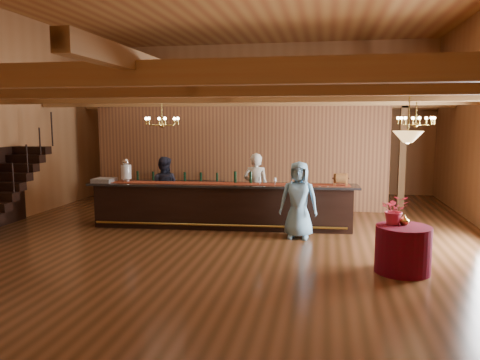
% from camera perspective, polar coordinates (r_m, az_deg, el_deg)
% --- Properties ---
extents(floor, '(14.00, 14.00, 0.00)m').
position_cam_1_polar(floor, '(11.11, -1.17, -6.68)').
color(floor, brown).
rests_on(floor, ground).
extents(wall_back, '(12.00, 0.10, 5.50)m').
position_cam_1_polar(wall_back, '(17.70, 3.39, 7.49)').
color(wall_back, '#9B673C').
rests_on(wall_back, floor).
extents(wall_front, '(12.00, 0.10, 5.50)m').
position_cam_1_polar(wall_front, '(4.17, -21.08, 7.76)').
color(wall_front, '#9B673C').
rests_on(wall_front, floor).
extents(beam_grid, '(11.90, 13.90, 0.39)m').
position_cam_1_polar(beam_grid, '(11.30, -0.69, 10.13)').
color(beam_grid, brown).
rests_on(beam_grid, wall_left).
extents(support_posts, '(9.20, 10.20, 3.20)m').
position_cam_1_polar(support_posts, '(10.35, -1.74, 1.29)').
color(support_posts, brown).
rests_on(support_posts, floor).
extents(partition_wall, '(9.00, 0.18, 3.10)m').
position_cam_1_polar(partition_wall, '(14.36, -0.34, 2.77)').
color(partition_wall, brown).
rests_on(partition_wall, floor).
extents(staircase, '(1.00, 2.80, 2.00)m').
position_cam_1_polar(staircase, '(12.54, -27.13, -1.22)').
color(staircase, black).
rests_on(staircase, floor).
extents(backroom_boxes, '(4.10, 0.60, 1.10)m').
position_cam_1_polar(backroom_boxes, '(16.39, 1.68, -0.26)').
color(backroom_boxes, black).
rests_on(backroom_boxes, floor).
extents(tasting_bar, '(6.74, 1.29, 1.13)m').
position_cam_1_polar(tasting_bar, '(11.71, -2.23, -3.12)').
color(tasting_bar, black).
rests_on(tasting_bar, floor).
extents(beverage_dispenser, '(0.26, 0.26, 0.60)m').
position_cam_1_polar(beverage_dispenser, '(12.27, -13.71, 1.10)').
color(beverage_dispenser, silver).
rests_on(beverage_dispenser, tasting_bar).
extents(glass_rack_tray, '(0.50, 0.50, 0.10)m').
position_cam_1_polar(glass_rack_tray, '(12.40, -16.23, -0.03)').
color(glass_rack_tray, gray).
rests_on(glass_rack_tray, tasting_bar).
extents(raffle_drum, '(0.34, 0.24, 0.30)m').
position_cam_1_polar(raffle_drum, '(11.47, 12.18, 0.17)').
color(raffle_drum, '#945D2A').
rests_on(raffle_drum, tasting_bar).
extents(bar_bottle_0, '(0.07, 0.07, 0.30)m').
position_cam_1_polar(bar_bottle_0, '(11.69, -0.59, 0.33)').
color(bar_bottle_0, black).
rests_on(bar_bottle_0, tasting_bar).
extents(bar_bottle_1, '(0.07, 0.07, 0.30)m').
position_cam_1_polar(bar_bottle_1, '(11.65, 1.33, 0.31)').
color(bar_bottle_1, black).
rests_on(bar_bottle_1, tasting_bar).
extents(backbar_shelf, '(2.98, 0.82, 0.83)m').
position_cam_1_polar(backbar_shelf, '(14.57, -7.68, -1.73)').
color(backbar_shelf, black).
rests_on(backbar_shelf, floor).
extents(round_table, '(0.96, 0.96, 0.83)m').
position_cam_1_polar(round_table, '(8.83, 19.24, -7.99)').
color(round_table, maroon).
rests_on(round_table, floor).
extents(chandelier_left, '(0.80, 0.80, 0.69)m').
position_cam_1_polar(chandelier_left, '(10.96, -9.50, 7.12)').
color(chandelier_left, '#AE943E').
rests_on(chandelier_left, beam_grid).
extents(chandelier_right, '(0.80, 0.80, 0.68)m').
position_cam_1_polar(chandelier_right, '(11.13, 20.65, 6.81)').
color(chandelier_right, '#AE943E').
rests_on(chandelier_right, beam_grid).
extents(pendant_lamp, '(0.52, 0.52, 0.90)m').
position_cam_1_polar(pendant_lamp, '(8.54, 19.80, 4.99)').
color(pendant_lamp, '#AE943E').
rests_on(pendant_lamp, beam_grid).
extents(bartender, '(0.70, 0.48, 1.84)m').
position_cam_1_polar(bartender, '(12.30, 1.95, -0.96)').
color(bartender, silver).
rests_on(bartender, floor).
extents(staff_second, '(0.86, 0.69, 1.72)m').
position_cam_1_polar(staff_second, '(12.76, -9.27, -1.02)').
color(staff_second, '#1D1F2D').
rests_on(staff_second, floor).
extents(guest, '(0.89, 0.60, 1.76)m').
position_cam_1_polar(guest, '(10.73, 7.15, -2.43)').
color(guest, '#6EA4C5').
rests_on(guest, floor).
extents(floor_plant, '(0.80, 0.72, 1.18)m').
position_cam_1_polar(floor_plant, '(14.50, 12.72, -1.18)').
color(floor_plant, '#21481B').
rests_on(floor_plant, floor).
extents(table_flowers, '(0.48, 0.41, 0.53)m').
position_cam_1_polar(table_flowers, '(8.80, 18.33, -3.46)').
color(table_flowers, '#D73352').
rests_on(table_flowers, round_table).
extents(table_vase, '(0.18, 0.18, 0.29)m').
position_cam_1_polar(table_vase, '(8.82, 19.39, -4.27)').
color(table_vase, '#AE943E').
rests_on(table_vase, round_table).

